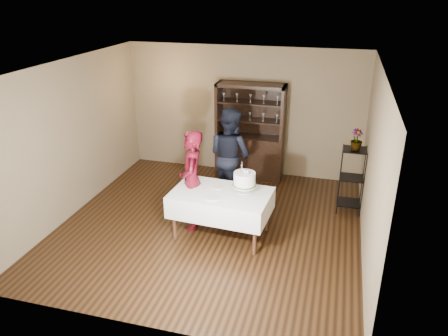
# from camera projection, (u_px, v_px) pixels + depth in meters

# --- Properties ---
(floor) EXTENTS (5.00, 5.00, 0.00)m
(floor) POSITION_uv_depth(u_px,v_px,m) (210.00, 225.00, 7.50)
(floor) COLOR black
(floor) RESTS_ON ground
(ceiling) EXTENTS (5.00, 5.00, 0.00)m
(ceiling) POSITION_uv_depth(u_px,v_px,m) (208.00, 67.00, 6.44)
(ceiling) COLOR silver
(ceiling) RESTS_ON back_wall
(back_wall) EXTENTS (5.00, 0.02, 2.70)m
(back_wall) POSITION_uv_depth(u_px,v_px,m) (244.00, 111.00, 9.19)
(back_wall) COLOR #73634A
(back_wall) RESTS_ON floor
(wall_left) EXTENTS (0.02, 5.00, 2.70)m
(wall_left) POSITION_uv_depth(u_px,v_px,m) (71.00, 139.00, 7.57)
(wall_left) COLOR #73634A
(wall_left) RESTS_ON floor
(wall_right) EXTENTS (0.02, 5.00, 2.70)m
(wall_right) POSITION_uv_depth(u_px,v_px,m) (373.00, 168.00, 6.37)
(wall_right) COLOR #73634A
(wall_right) RESTS_ON floor
(china_hutch) EXTENTS (1.40, 0.48, 2.00)m
(china_hutch) POSITION_uv_depth(u_px,v_px,m) (250.00, 147.00, 9.19)
(china_hutch) COLOR black
(china_hutch) RESTS_ON floor
(plant_etagere) EXTENTS (0.42, 0.42, 1.20)m
(plant_etagere) POSITION_uv_depth(u_px,v_px,m) (352.00, 178.00, 7.76)
(plant_etagere) COLOR black
(plant_etagere) RESTS_ON floor
(cake_table) EXTENTS (1.62, 1.06, 0.78)m
(cake_table) POSITION_uv_depth(u_px,v_px,m) (221.00, 203.00, 6.99)
(cake_table) COLOR silver
(cake_table) RESTS_ON floor
(woman) EXTENTS (0.57, 0.71, 1.70)m
(woman) POSITION_uv_depth(u_px,v_px,m) (192.00, 180.00, 7.19)
(woman) COLOR #3E0512
(woman) RESTS_ON floor
(man) EXTENTS (1.10, 1.02, 1.81)m
(man) POSITION_uv_depth(u_px,v_px,m) (230.00, 155.00, 8.07)
(man) COLOR black
(man) RESTS_ON floor
(cake) EXTENTS (0.38, 0.38, 0.53)m
(cake) POSITION_uv_depth(u_px,v_px,m) (244.00, 180.00, 6.85)
(cake) COLOR white
(cake) RESTS_ON cake_table
(plate_near) EXTENTS (0.29, 0.29, 0.01)m
(plate_near) POSITION_uv_depth(u_px,v_px,m) (213.00, 198.00, 6.73)
(plate_near) COLOR white
(plate_near) RESTS_ON cake_table
(plate_far) EXTENTS (0.19, 0.19, 0.01)m
(plate_far) POSITION_uv_depth(u_px,v_px,m) (218.00, 187.00, 7.07)
(plate_far) COLOR white
(plate_far) RESTS_ON cake_table
(potted_plant) EXTENTS (0.28, 0.28, 0.37)m
(potted_plant) POSITION_uv_depth(u_px,v_px,m) (357.00, 140.00, 7.47)
(potted_plant) COLOR #457236
(potted_plant) RESTS_ON plant_etagere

